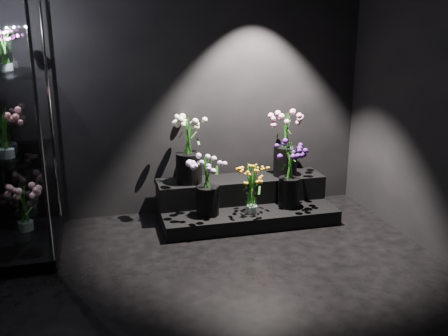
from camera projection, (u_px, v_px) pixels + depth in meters
name	position (u px, v px, depth m)	size (l,w,h in m)	color
floor	(232.00, 300.00, 3.81)	(4.00, 4.00, 0.00)	black
wall_back	(183.00, 85.00, 5.28)	(4.00, 4.00, 0.00)	black
wall_front	(401.00, 235.00, 1.56)	(4.00, 4.00, 0.00)	black
display_riser	(244.00, 202.00, 5.42)	(1.83, 0.81, 0.41)	black
display_case	(8.00, 124.00, 4.32)	(0.65, 1.09, 2.39)	black
bouquet_orange_bells	(252.00, 188.00, 5.07)	(0.28, 0.28, 0.52)	white
bouquet_lilac	(207.00, 181.00, 5.00)	(0.37, 0.37, 0.62)	black
bouquet_purple	(290.00, 172.00, 5.21)	(0.38, 0.38, 0.70)	black
bouquet_cream_roses	(189.00, 145.00, 5.19)	(0.46, 0.46, 0.71)	black
bouquet_pink_roses	(286.00, 141.00, 5.44)	(0.46, 0.46, 0.69)	black
bouquet_case_pink	(4.00, 132.00, 4.18)	(0.30, 0.30, 0.43)	white
bouquet_case_magenta	(4.00, 49.00, 4.26)	(0.29, 0.29, 0.35)	white
bouquet_case_base_pink	(24.00, 207.00, 4.75)	(0.39, 0.39, 0.46)	white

